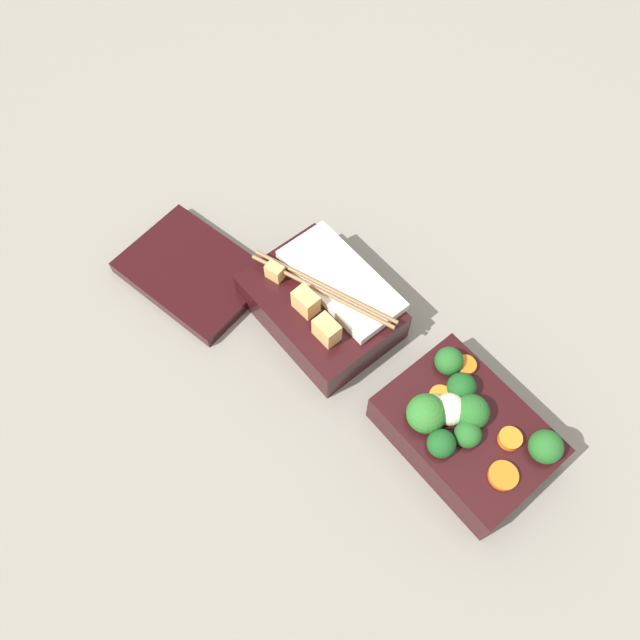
% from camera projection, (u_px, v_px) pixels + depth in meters
% --- Properties ---
extents(ground_plane, '(3.00, 3.00, 0.00)m').
position_uv_depth(ground_plane, '(383.00, 383.00, 0.75)').
color(ground_plane, gray).
extents(bento_tray_vegetable, '(0.18, 0.13, 0.08)m').
position_uv_depth(bento_tray_vegetable, '(464.00, 427.00, 0.69)').
color(bento_tray_vegetable, black).
rests_on(bento_tray_vegetable, ground_plane).
extents(bento_tray_rice, '(0.19, 0.13, 0.08)m').
position_uv_depth(bento_tray_rice, '(325.00, 302.00, 0.77)').
color(bento_tray_rice, black).
rests_on(bento_tray_rice, ground_plane).
extents(bento_lid, '(0.20, 0.16, 0.02)m').
position_uv_depth(bento_lid, '(193.00, 272.00, 0.82)').
color(bento_lid, black).
rests_on(bento_lid, ground_plane).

